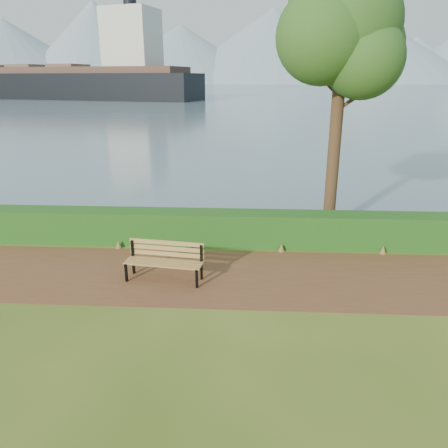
{
  "coord_description": "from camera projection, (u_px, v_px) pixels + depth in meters",
  "views": [
    {
      "loc": [
        0.61,
        -9.79,
        4.81
      ],
      "look_at": [
        -0.02,
        1.2,
        1.1
      ],
      "focal_mm": 35.0,
      "sensor_mm": 36.0,
      "label": 1
    }
  ],
  "objects": [
    {
      "name": "hedge",
      "position": [
        227.0,
        228.0,
        13.13
      ],
      "size": [
        32.0,
        0.85,
        1.0
      ],
      "primitive_type": "cube",
      "color": "#144714",
      "rests_on": "ground"
    },
    {
      "name": "bench",
      "position": [
        165.0,
        258.0,
        10.79
      ],
      "size": [
        1.98,
        0.82,
        0.96
      ],
      "rotation": [
        0.0,
        0.0,
        -0.14
      ],
      "color": "black",
      "rests_on": "ground"
    },
    {
      "name": "cargo_ship",
      "position": [
        49.0,
        83.0,
        101.73
      ],
      "size": [
        79.11,
        31.25,
        23.83
      ],
      "rotation": [
        0.0,
        0.0,
        -0.25
      ],
      "color": "black",
      "rests_on": "ground"
    },
    {
      "name": "mountains",
      "position": [
        240.0,
        50.0,
        386.65
      ],
      "size": [
        585.0,
        190.0,
        70.0
      ],
      "color": "gray",
      "rests_on": "ground"
    },
    {
      "name": "tree",
      "position": [
        344.0,
        31.0,
        12.48
      ],
      "size": [
        3.89,
        3.59,
        8.16
      ],
      "rotation": [
        0.0,
        0.0,
        0.37
      ],
      "color": "#372216",
      "rests_on": "ground"
    },
    {
      "name": "water",
      "position": [
        249.0,
        86.0,
        256.81
      ],
      "size": [
        700.0,
        510.0,
        0.0
      ],
      "primitive_type": "cube",
      "color": "slate",
      "rests_on": "ground"
    },
    {
      "name": "path",
      "position": [
        223.0,
        276.0,
        11.11
      ],
      "size": [
        40.0,
        3.4,
        0.01
      ],
      "primitive_type": "cube",
      "color": "brown",
      "rests_on": "ground"
    },
    {
      "name": "ground",
      "position": [
        222.0,
        281.0,
        10.83
      ],
      "size": [
        140.0,
        140.0,
        0.0
      ],
      "primitive_type": "plane",
      "color": "#3B5017",
      "rests_on": "ground"
    }
  ]
}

